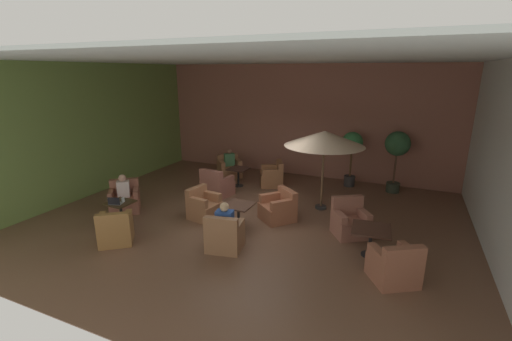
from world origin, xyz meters
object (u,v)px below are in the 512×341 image
at_px(armchair_mid_center_south, 217,186).
at_px(armchair_rear_right_east, 278,209).
at_px(armchair_rear_right_north, 225,236).
at_px(potted_tree_left_corner, 352,147).
at_px(armchair_front_right_east, 350,222).
at_px(armchair_mid_center_north, 272,176).
at_px(armchair_front_right_north, 394,266).
at_px(potted_tree_mid_left, 397,149).
at_px(patio_umbrella_tall_red, 325,139).
at_px(armchair_rear_right_south, 204,207).
at_px(patron_with_friend, 225,218).
at_px(iced_drink_cup, 123,200).
at_px(cafe_table_front_right, 371,233).
at_px(armchair_front_left_north, 125,200).
at_px(patron_by_window, 123,187).
at_px(armchair_mid_center_east, 229,169).
at_px(open_laptop, 115,202).
at_px(cafe_table_mid_center, 238,172).
at_px(patron_blue_shirt, 229,158).
at_px(cafe_table_rear_right, 238,209).
at_px(cafe_table_front_left, 121,208).
at_px(armchair_front_left_east, 116,230).

xyz_separation_m(armchair_mid_center_south, armchair_rear_right_east, (2.43, -0.95, -0.01)).
bearing_deg(armchair_rear_right_north, potted_tree_left_corner, 72.45).
distance_m(armchair_front_right_east, armchair_mid_center_north, 4.16).
height_order(armchair_front_right_north, potted_tree_mid_left, potted_tree_mid_left).
relative_size(armchair_mid_center_south, patio_umbrella_tall_red, 0.41).
bearing_deg(patio_umbrella_tall_red, armchair_rear_right_south, -144.81).
height_order(armchair_rear_right_east, patron_with_friend, patron_with_friend).
xyz_separation_m(armchair_front_right_east, armchair_mid_center_north, (-3.09, 2.79, -0.00)).
bearing_deg(armchair_rear_right_east, iced_drink_cup, -151.65).
bearing_deg(patio_umbrella_tall_red, cafe_table_front_right, -54.28).
xyz_separation_m(armchair_front_right_north, armchair_rear_right_east, (-2.97, 1.82, -0.01)).
distance_m(armchair_front_left_north, patron_by_window, 0.41).
height_order(armchair_mid_center_east, armchair_rear_right_south, armchair_rear_right_south).
bearing_deg(open_laptop, armchair_rear_right_south, 39.77).
bearing_deg(armchair_rear_right_east, patron_with_friend, -105.35).
bearing_deg(cafe_table_mid_center, patron_blue_shirt, 133.41).
xyz_separation_m(armchair_front_left_north, cafe_table_rear_right, (3.47, 0.27, 0.18)).
xyz_separation_m(cafe_table_rear_right, patron_blue_shirt, (-2.28, 3.82, 0.22)).
bearing_deg(iced_drink_cup, cafe_table_mid_center, 72.54).
distance_m(potted_tree_mid_left, open_laptop, 8.50).
bearing_deg(armchair_mid_center_south, armchair_mid_center_east, 107.09).
bearing_deg(armchair_front_left_north, cafe_table_mid_center, 58.91).
height_order(cafe_table_front_right, patron_with_friend, patron_with_friend).
height_order(cafe_table_mid_center, armchair_mid_center_north, armchair_mid_center_north).
relative_size(armchair_rear_right_east, patron_blue_shirt, 1.77).
bearing_deg(patron_with_friend, armchair_rear_right_east, 74.65).
bearing_deg(potted_tree_mid_left, patron_with_friend, -119.99).
distance_m(patio_umbrella_tall_red, patron_by_window, 5.75).
xyz_separation_m(cafe_table_front_right, cafe_table_rear_right, (-3.20, 0.10, -0.02)).
bearing_deg(armchair_rear_right_east, armchair_mid_center_east, 135.76).
relative_size(armchair_front_right_north, patron_blue_shirt, 1.67).
height_order(armchair_front_right_east, cafe_table_rear_right, armchair_front_right_east).
relative_size(cafe_table_front_left, iced_drink_cup, 5.72).
bearing_deg(cafe_table_front_left, iced_drink_cup, 33.24).
relative_size(armchair_mid_center_east, potted_tree_left_corner, 0.58).
height_order(armchair_front_left_east, armchair_mid_center_south, armchair_mid_center_south).
height_order(patron_by_window, iced_drink_cup, patron_by_window).
distance_m(armchair_front_right_north, armchair_mid_center_north, 6.10).
relative_size(armchair_mid_center_south, open_laptop, 2.54).
relative_size(armchair_mid_center_south, patron_by_window, 1.43).
xyz_separation_m(armchair_mid_center_north, cafe_table_rear_right, (0.44, -3.51, 0.17)).
bearing_deg(iced_drink_cup, patron_blue_shirt, 84.29).
distance_m(armchair_front_right_east, armchair_rear_right_north, 3.05).
bearing_deg(open_laptop, armchair_front_left_north, 124.07).
relative_size(patron_blue_shirt, iced_drink_cup, 5.72).
relative_size(cafe_table_rear_right, potted_tree_left_corner, 0.37).
bearing_deg(armchair_rear_right_north, patron_by_window, 167.38).
xyz_separation_m(armchair_front_right_north, iced_drink_cup, (-6.48, -0.08, 0.36)).
bearing_deg(armchair_rear_right_north, patio_umbrella_tall_red, 66.81).
xyz_separation_m(cafe_table_front_right, armchair_rear_right_north, (-2.98, -1.03, -0.20)).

